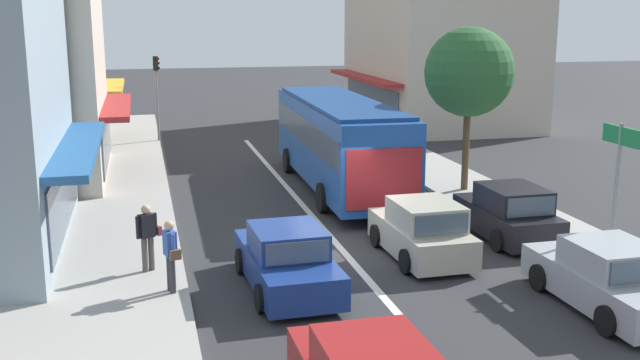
% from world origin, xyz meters
% --- Properties ---
extents(ground_plane, '(140.00, 140.00, 0.00)m').
position_xyz_m(ground_plane, '(0.00, 0.00, 0.00)').
color(ground_plane, '#2D2D30').
extents(lane_centre_line, '(0.20, 28.00, 0.01)m').
position_xyz_m(lane_centre_line, '(0.00, 4.00, 0.00)').
color(lane_centre_line, silver).
rests_on(lane_centre_line, ground).
extents(sidewalk_left, '(5.20, 44.00, 0.14)m').
position_xyz_m(sidewalk_left, '(-6.80, 6.00, 0.07)').
color(sidewalk_left, '#A39E96').
rests_on(sidewalk_left, ground).
extents(kerb_right, '(2.80, 44.00, 0.12)m').
position_xyz_m(kerb_right, '(6.20, 6.00, 0.06)').
color(kerb_right, '#A39E96').
rests_on(kerb_right, ground).
extents(shopfront_far_end, '(7.88, 7.80, 7.41)m').
position_xyz_m(shopfront_far_end, '(-10.18, 19.29, 3.70)').
color(shopfront_far_end, gray).
rests_on(shopfront_far_end, ground).
extents(building_right_far, '(8.94, 11.55, 9.28)m').
position_xyz_m(building_right_far, '(11.48, 21.31, 4.63)').
color(building_right_far, beige).
rests_on(building_right_far, ground).
extents(city_bus, '(2.90, 10.90, 3.23)m').
position_xyz_m(city_bus, '(1.73, 6.57, 1.88)').
color(city_bus, '#1E4C99').
rests_on(city_bus, ground).
extents(sedan_adjacent_lane_lead, '(2.01, 4.26, 1.47)m').
position_xyz_m(sedan_adjacent_lane_lead, '(-1.97, -2.69, 0.66)').
color(sedan_adjacent_lane_lead, navy).
rests_on(sedan_adjacent_lane_lead, ground).
extents(hatchback_behind_bus_near, '(1.88, 3.73, 1.54)m').
position_xyz_m(hatchback_behind_bus_near, '(1.82, -1.37, 0.71)').
color(hatchback_behind_bus_near, '#B7B29E').
rests_on(hatchback_behind_bus_near, ground).
extents(parked_sedan_kerb_front, '(1.94, 4.22, 1.47)m').
position_xyz_m(parked_sedan_kerb_front, '(4.44, -5.47, 0.66)').
color(parked_sedan_kerb_front, '#9EA3A8').
rests_on(parked_sedan_kerb_front, ground).
extents(parked_hatchback_kerb_second, '(1.84, 3.71, 1.54)m').
position_xyz_m(parked_hatchback_kerb_second, '(4.79, -0.32, 0.71)').
color(parked_hatchback_kerb_second, black).
rests_on(parked_hatchback_kerb_second, ground).
extents(traffic_light_downstreet, '(0.33, 0.24, 4.20)m').
position_xyz_m(traffic_light_downstreet, '(-4.22, 18.21, 2.85)').
color(traffic_light_downstreet, gray).
rests_on(traffic_light_downstreet, ground).
extents(directional_road_sign, '(0.10, 1.40, 3.60)m').
position_xyz_m(directional_road_sign, '(6.18, -3.08, 2.68)').
color(directional_road_sign, gray).
rests_on(directional_road_sign, ground).
extents(street_tree_right, '(3.07, 3.07, 5.76)m').
position_xyz_m(street_tree_right, '(5.92, 5.10, 4.21)').
color(street_tree_right, brown).
rests_on(street_tree_right, ground).
extents(pedestrian_with_handbag_near, '(0.61, 0.49, 1.63)m').
position_xyz_m(pedestrian_with_handbag_near, '(-5.03, -1.12, 1.07)').
color(pedestrian_with_handbag_near, '#4C4742').
rests_on(pedestrian_with_handbag_near, sidewalk_left).
extents(pedestrian_browsing_midblock, '(0.38, 0.65, 1.63)m').
position_xyz_m(pedestrian_browsing_midblock, '(-4.57, -2.67, 1.07)').
color(pedestrian_browsing_midblock, '#333338').
rests_on(pedestrian_browsing_midblock, sidewalk_left).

